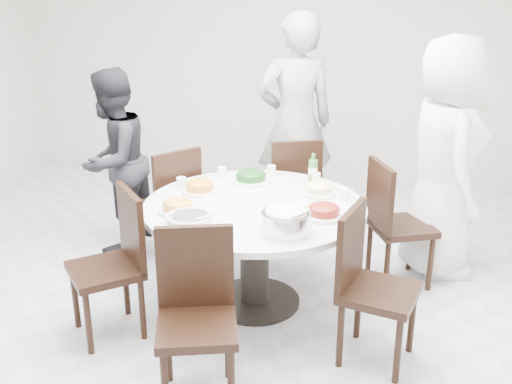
% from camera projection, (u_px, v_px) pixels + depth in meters
% --- Properties ---
extents(floor, '(6.00, 6.00, 0.01)m').
position_uv_depth(floor, '(216.00, 311.00, 4.16)').
color(floor, silver).
rests_on(floor, ground).
extents(wall_back, '(6.00, 0.01, 2.80)m').
position_uv_depth(wall_back, '(287.00, 53.00, 6.44)').
color(wall_back, beige).
rests_on(wall_back, ground).
extents(dining_table, '(1.50, 1.50, 0.75)m').
position_uv_depth(dining_table, '(255.00, 255.00, 4.14)').
color(dining_table, silver).
rests_on(dining_table, floor).
extents(chair_ne, '(0.55, 0.55, 0.95)m').
position_uv_depth(chair_ne, '(402.00, 224.00, 4.40)').
color(chair_ne, black).
rests_on(chair_ne, floor).
extents(chair_n, '(0.54, 0.54, 0.95)m').
position_uv_depth(chair_n, '(291.00, 189.00, 5.11)').
color(chair_n, black).
rests_on(chair_n, floor).
extents(chair_nw, '(0.59, 0.59, 0.95)m').
position_uv_depth(chair_nw, '(166.00, 203.00, 4.79)').
color(chair_nw, black).
rests_on(chair_nw, floor).
extents(chair_sw, '(0.59, 0.59, 0.95)m').
position_uv_depth(chair_sw, '(105.00, 267.00, 3.75)').
color(chair_sw, black).
rests_on(chair_sw, floor).
extents(chair_s, '(0.52, 0.52, 0.95)m').
position_uv_depth(chair_s, '(197.00, 323.00, 3.15)').
color(chair_s, black).
rests_on(chair_s, floor).
extents(chair_se, '(0.51, 0.51, 0.95)m').
position_uv_depth(chair_se, '(380.00, 289.00, 3.49)').
color(chair_se, black).
rests_on(chair_se, floor).
extents(diner_right, '(0.75, 0.99, 1.82)m').
position_uv_depth(diner_right, '(444.00, 158.00, 4.46)').
color(diner_right, silver).
rests_on(diner_right, floor).
extents(diner_middle, '(0.83, 0.71, 1.93)m').
position_uv_depth(diner_middle, '(295.00, 124.00, 5.27)').
color(diner_middle, black).
rests_on(diner_middle, floor).
extents(diner_left, '(0.66, 0.80, 1.51)m').
position_uv_depth(diner_left, '(113.00, 161.00, 4.92)').
color(diner_left, black).
rests_on(diner_left, floor).
extents(dish_greens, '(0.28, 0.28, 0.07)m').
position_uv_depth(dish_greens, '(251.00, 178.00, 4.42)').
color(dish_greens, white).
rests_on(dish_greens, dining_table).
extents(dish_pale, '(0.24, 0.24, 0.06)m').
position_uv_depth(dish_pale, '(318.00, 190.00, 4.18)').
color(dish_pale, white).
rests_on(dish_pale, dining_table).
extents(dish_orange, '(0.25, 0.25, 0.07)m').
position_uv_depth(dish_orange, '(200.00, 188.00, 4.22)').
color(dish_orange, white).
rests_on(dish_orange, dining_table).
extents(dish_redbrown, '(0.26, 0.26, 0.06)m').
position_uv_depth(dish_redbrown, '(324.00, 213.00, 3.78)').
color(dish_redbrown, white).
rests_on(dish_redbrown, dining_table).
extents(dish_tofu, '(0.24, 0.24, 0.06)m').
position_uv_depth(dish_tofu, '(178.00, 208.00, 3.87)').
color(dish_tofu, white).
rests_on(dish_tofu, dining_table).
extents(rice_bowl, '(0.30, 0.30, 0.13)m').
position_uv_depth(rice_bowl, '(286.00, 222.00, 3.55)').
color(rice_bowl, silver).
rests_on(rice_bowl, dining_table).
extents(soup_bowl, '(0.28, 0.28, 0.09)m').
position_uv_depth(soup_bowl, '(189.00, 222.00, 3.62)').
color(soup_bowl, white).
rests_on(soup_bowl, dining_table).
extents(beverage_bottle, '(0.06, 0.06, 0.22)m').
position_uv_depth(beverage_bottle, '(313.00, 168.00, 4.39)').
color(beverage_bottle, '#2F7733').
rests_on(beverage_bottle, dining_table).
extents(tea_cups, '(0.07, 0.07, 0.08)m').
position_uv_depth(tea_cups, '(275.00, 170.00, 4.59)').
color(tea_cups, white).
rests_on(tea_cups, dining_table).
extents(chopsticks, '(0.24, 0.04, 0.01)m').
position_uv_depth(chopsticks, '(272.00, 174.00, 4.61)').
color(chopsticks, tan).
rests_on(chopsticks, dining_table).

